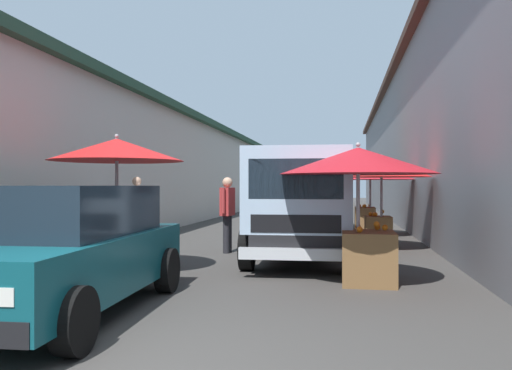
# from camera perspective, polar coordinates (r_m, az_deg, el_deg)

# --- Properties ---
(ground) EXTENTS (90.00, 90.00, 0.00)m
(ground) POSITION_cam_1_polar(r_m,az_deg,el_deg) (17.10, 3.39, -4.93)
(ground) COLOR #3D3A38
(building_left_whitewash) EXTENTS (49.80, 7.50, 4.23)m
(building_left_whitewash) POSITION_cam_1_polar(r_m,az_deg,el_deg) (21.24, -15.93, 1.76)
(building_left_whitewash) COLOR beige
(building_left_whitewash) RESTS_ON ground
(building_right_concrete) EXTENTS (49.80, 7.50, 5.98)m
(building_right_concrete) POSITION_cam_1_polar(r_m,az_deg,el_deg) (20.03, 25.42, 4.38)
(building_right_concrete) COLOR gray
(building_right_concrete) RESTS_ON ground
(fruit_stall_far_right) EXTENTS (2.34, 2.34, 2.09)m
(fruit_stall_far_right) POSITION_cam_1_polar(r_m,az_deg,el_deg) (7.83, 11.37, 0.58)
(fruit_stall_far_right) COLOR #9E9EA3
(fruit_stall_far_right) RESTS_ON ground
(fruit_stall_near_left) EXTENTS (2.22, 2.22, 2.31)m
(fruit_stall_near_left) POSITION_cam_1_polar(r_m,az_deg,el_deg) (8.89, -14.81, 1.54)
(fruit_stall_near_left) COLOR #9E9EA3
(fruit_stall_near_left) RESTS_ON ground
(fruit_stall_far_left) EXTENTS (2.47, 2.47, 2.14)m
(fruit_stall_far_left) POSITION_cam_1_polar(r_m,az_deg,el_deg) (15.27, 12.37, 0.66)
(fruit_stall_far_left) COLOR #9E9EA3
(fruit_stall_far_left) RESTS_ON ground
(fruit_stall_near_right) EXTENTS (2.20, 2.20, 2.16)m
(fruit_stall_near_right) POSITION_cam_1_polar(r_m,az_deg,el_deg) (12.10, 13.58, 0.94)
(fruit_stall_near_right) COLOR #9E9EA3
(fruit_stall_near_right) RESTS_ON ground
(fruit_stall_mid_lane) EXTENTS (2.27, 2.27, 2.33)m
(fruit_stall_mid_lane) POSITION_cam_1_polar(r_m,az_deg,el_deg) (17.42, 8.65, 0.78)
(fruit_stall_mid_lane) COLOR #9E9EA3
(fruit_stall_mid_lane) RESTS_ON ground
(hatchback_car) EXTENTS (3.97, 2.04, 1.45)m
(hatchback_car) POSITION_cam_1_polar(r_m,az_deg,el_deg) (6.30, -20.79, -6.56)
(hatchback_car) COLOR #0F4C56
(hatchback_car) RESTS_ON ground
(delivery_truck) EXTENTS (4.97, 2.07, 2.08)m
(delivery_truck) POSITION_cam_1_polar(r_m,az_deg,el_deg) (9.47, 4.89, -2.55)
(delivery_truck) COLOR black
(delivery_truck) RESTS_ON ground
(vendor_by_crates) EXTENTS (0.44, 0.55, 1.67)m
(vendor_by_crates) POSITION_cam_1_polar(r_m,az_deg,el_deg) (13.09, -12.98, -2.17)
(vendor_by_crates) COLOR #665B4C
(vendor_by_crates) RESTS_ON ground
(vendor_in_shade) EXTENTS (0.65, 0.25, 1.63)m
(vendor_in_shade) POSITION_cam_1_polar(r_m,az_deg,el_deg) (11.19, -3.16, -2.67)
(vendor_in_shade) COLOR #232328
(vendor_in_shade) RESTS_ON ground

